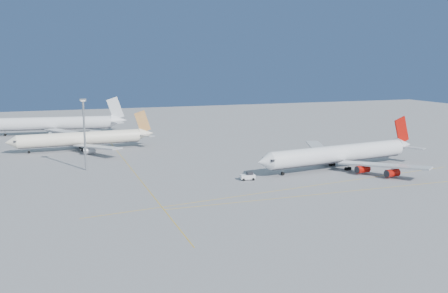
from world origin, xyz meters
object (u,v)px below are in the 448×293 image
(airliner_etihad, at_px, (84,138))
(pushback_tug, at_px, (248,176))
(airliner_third, at_px, (57,123))
(light_mast, at_px, (84,128))
(airliner_virgin, at_px, (341,154))

(airliner_etihad, xyz_separation_m, pushback_tug, (42.41, -69.20, -3.44))
(pushback_tug, bearing_deg, airliner_third, 120.83)
(pushback_tug, height_order, light_mast, light_mast)
(airliner_third, xyz_separation_m, light_mast, (6.92, -86.66, 8.24))
(airliner_third, distance_m, pushback_tug, 127.65)
(airliner_virgin, height_order, airliner_third, airliner_third)
(airliner_virgin, relative_size, pushback_tug, 14.24)
(pushback_tug, distance_m, light_mast, 55.14)
(airliner_virgin, height_order, pushback_tug, airliner_virgin)
(airliner_virgin, distance_m, airliner_third, 141.27)
(airliner_third, height_order, pushback_tug, airliner_third)
(airliner_third, bearing_deg, airliner_virgin, -44.50)
(airliner_etihad, distance_m, light_mast, 40.18)
(airliner_third, relative_size, light_mast, 2.88)
(airliner_third, bearing_deg, airliner_etihad, -71.72)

